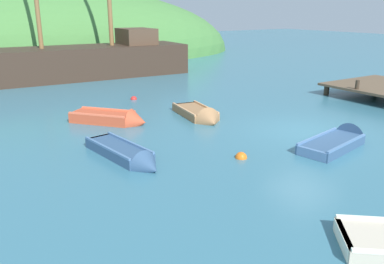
{
  "coord_description": "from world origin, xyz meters",
  "views": [
    {
      "loc": [
        -11.3,
        -9.71,
        4.46
      ],
      "look_at": [
        -3.99,
        1.73,
        0.23
      ],
      "focal_mm": 36.96,
      "sensor_mm": 36.0,
      "label": 1
    }
  ],
  "objects_px": {
    "rowboat_outer_right": "(127,156)",
    "rowboat_near_dock": "(113,120)",
    "buoy_red": "(134,99)",
    "buoy_orange": "(241,158)",
    "rowboat_far": "(339,142)",
    "rowboat_outer_left": "(200,116)",
    "sailing_ship": "(85,65)"
  },
  "relations": [
    {
      "from": "sailing_ship",
      "to": "rowboat_near_dock",
      "type": "xyz_separation_m",
      "value": [
        -2.76,
        -11.85,
        -0.66
      ]
    },
    {
      "from": "buoy_red",
      "to": "rowboat_outer_right",
      "type": "bearing_deg",
      "value": -115.85
    },
    {
      "from": "rowboat_outer_right",
      "to": "buoy_orange",
      "type": "xyz_separation_m",
      "value": [
        3.06,
        -1.8,
        -0.1
      ]
    },
    {
      "from": "rowboat_outer_left",
      "to": "buoy_red",
      "type": "bearing_deg",
      "value": -162.16
    },
    {
      "from": "rowboat_far",
      "to": "rowboat_outer_left",
      "type": "bearing_deg",
      "value": 99.43
    },
    {
      "from": "rowboat_near_dock",
      "to": "buoy_orange",
      "type": "bearing_deg",
      "value": -22.78
    },
    {
      "from": "sailing_ship",
      "to": "rowboat_far",
      "type": "distance_m",
      "value": 18.84
    },
    {
      "from": "rowboat_outer_right",
      "to": "rowboat_outer_left",
      "type": "relative_size",
      "value": 1.09
    },
    {
      "from": "sailing_ship",
      "to": "rowboat_near_dock",
      "type": "bearing_deg",
      "value": 79.34
    },
    {
      "from": "buoy_red",
      "to": "buoy_orange",
      "type": "xyz_separation_m",
      "value": [
        -0.69,
        -9.55,
        0.0
      ]
    },
    {
      "from": "sailing_ship",
      "to": "buoy_orange",
      "type": "relative_size",
      "value": 44.59
    },
    {
      "from": "rowboat_outer_right",
      "to": "rowboat_outer_left",
      "type": "xyz_separation_m",
      "value": [
        4.58,
        2.79,
        -0.0
      ]
    },
    {
      "from": "sailing_ship",
      "to": "rowboat_far",
      "type": "bearing_deg",
      "value": 100.82
    },
    {
      "from": "buoy_red",
      "to": "rowboat_far",
      "type": "bearing_deg",
      "value": -74.29
    },
    {
      "from": "rowboat_near_dock",
      "to": "buoy_orange",
      "type": "relative_size",
      "value": 8.16
    },
    {
      "from": "rowboat_outer_right",
      "to": "rowboat_near_dock",
      "type": "distance_m",
      "value": 4.28
    },
    {
      "from": "rowboat_outer_right",
      "to": "rowboat_far",
      "type": "height_order",
      "value": "rowboat_far"
    },
    {
      "from": "rowboat_far",
      "to": "buoy_orange",
      "type": "xyz_separation_m",
      "value": [
        -3.62,
        0.86,
        -0.1
      ]
    },
    {
      "from": "rowboat_near_dock",
      "to": "buoy_red",
      "type": "relative_size",
      "value": 9.34
    },
    {
      "from": "rowboat_outer_left",
      "to": "buoy_orange",
      "type": "relative_size",
      "value": 8.57
    },
    {
      "from": "buoy_red",
      "to": "buoy_orange",
      "type": "distance_m",
      "value": 9.57
    },
    {
      "from": "rowboat_near_dock",
      "to": "buoy_red",
      "type": "xyz_separation_m",
      "value": [
        2.58,
        3.63,
        -0.15
      ]
    },
    {
      "from": "buoy_red",
      "to": "buoy_orange",
      "type": "bearing_deg",
      "value": -94.14
    },
    {
      "from": "buoy_red",
      "to": "rowboat_outer_left",
      "type": "bearing_deg",
      "value": -80.5
    },
    {
      "from": "rowboat_far",
      "to": "buoy_red",
      "type": "distance_m",
      "value": 10.81
    },
    {
      "from": "buoy_orange",
      "to": "rowboat_outer_left",
      "type": "bearing_deg",
      "value": 71.69
    },
    {
      "from": "rowboat_far",
      "to": "rowboat_outer_right",
      "type": "bearing_deg",
      "value": 146.67
    },
    {
      "from": "sailing_ship",
      "to": "rowboat_outer_left",
      "type": "bearing_deg",
      "value": 95.25
    },
    {
      "from": "rowboat_outer_right",
      "to": "buoy_red",
      "type": "height_order",
      "value": "rowboat_outer_right"
    },
    {
      "from": "sailing_ship",
      "to": "rowboat_far",
      "type": "height_order",
      "value": "sailing_ship"
    },
    {
      "from": "rowboat_outer_right",
      "to": "buoy_red",
      "type": "relative_size",
      "value": 10.66
    },
    {
      "from": "rowboat_far",
      "to": "buoy_red",
      "type": "height_order",
      "value": "rowboat_far"
    }
  ]
}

